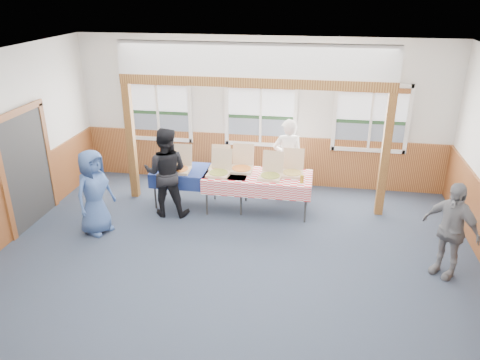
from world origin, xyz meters
name	(u,v)px	position (x,y,z in m)	size (l,w,h in m)	color
floor	(232,266)	(0.00, 0.00, 0.00)	(8.00, 8.00, 0.00)	#252C3D
ceiling	(230,63)	(0.00, 0.00, 3.20)	(8.00, 8.00, 0.00)	white
wall_back	(261,113)	(0.00, 3.50, 1.60)	(8.00, 8.00, 0.00)	silver
wall_front	(149,339)	(0.00, -3.50, 1.60)	(8.00, 8.00, 0.00)	silver
wainscot_back	(260,159)	(0.00, 3.48, 0.55)	(7.98, 0.05, 1.10)	brown
wainscot_left	(0,216)	(-3.98, 0.00, 0.55)	(0.05, 6.98, 1.10)	brown
cased_opening	(27,169)	(-3.96, 0.90, 1.05)	(0.06, 1.30, 2.10)	#2D2D2D
window_left	(157,105)	(-2.30, 3.46, 1.68)	(1.56, 0.10, 1.46)	white
window_mid	(261,110)	(0.00, 3.46, 1.68)	(1.56, 0.10, 1.46)	white
window_right	(372,114)	(2.30, 3.46, 1.68)	(1.56, 0.10, 1.46)	white
post_left	(131,142)	(-2.50, 2.30, 1.20)	(0.15, 0.15, 2.40)	#5C3114
post_right	(385,156)	(2.50, 2.30, 1.20)	(0.15, 0.15, 2.40)	#5C3114
cross_beam	(254,82)	(0.00, 2.30, 2.49)	(5.15, 0.18, 0.18)	#5C3114
table_left	(201,172)	(-1.01, 2.11, 0.70)	(1.97, 0.99, 0.76)	#2D2D2D
table_right	(258,177)	(0.14, 2.04, 0.71)	(2.25, 1.78, 0.76)	#2D2D2D
pizza_box_a	(179,167)	(-1.41, 2.00, 0.83)	(0.45, 0.54, 0.47)	#CBB387
pizza_box_b	(220,165)	(-0.66, 2.27, 0.82)	(0.40, 0.48, 0.42)	#CBB387
pizza_box_c	(219,171)	(-0.60, 1.95, 0.83)	(0.45, 0.54, 0.45)	#CBB387
pizza_box_d	(242,167)	(-0.21, 2.24, 0.83)	(0.43, 0.53, 0.47)	#CBB387
pizza_box_e	(271,174)	(0.40, 1.97, 0.82)	(0.46, 0.54, 0.45)	#CBB387
pizza_box_f	(292,171)	(0.79, 2.19, 0.82)	(0.41, 0.50, 0.45)	#CBB387
veggie_tray	(164,166)	(-1.76, 2.11, 0.79)	(0.38, 0.38, 0.09)	black
drink_glass	(302,179)	(0.99, 1.79, 0.83)	(0.07, 0.07, 0.15)	#A77E1B
woman_white	(287,159)	(0.65, 2.77, 0.85)	(0.62, 0.41, 1.69)	white
woman_black	(166,172)	(-1.56, 1.61, 0.87)	(0.85, 0.66, 1.74)	black
man_blue	(94,192)	(-2.59, 0.71, 0.78)	(0.76, 0.50, 1.56)	#39568F
person_grey	(450,230)	(3.28, 0.35, 0.77)	(0.90, 0.38, 1.54)	slate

